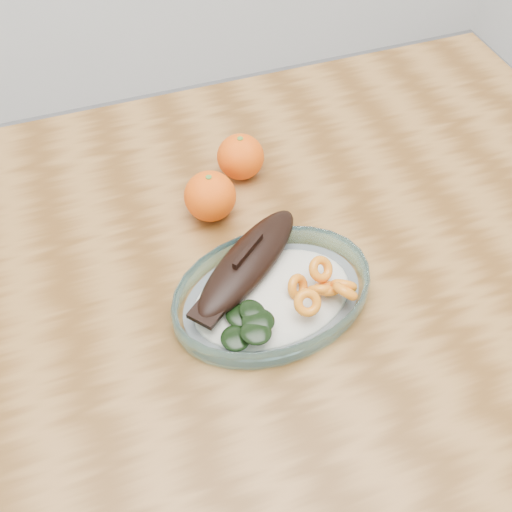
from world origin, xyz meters
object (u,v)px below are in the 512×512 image
plated_meal (272,291)px  dining_table (237,314)px  orange_left (210,196)px  orange_right (241,157)px

plated_meal → dining_table: bearing=104.8°
dining_table → orange_left: size_ratio=17.08×
dining_table → orange_left: 0.17m
orange_left → orange_right: (0.06, 0.06, -0.00)m
dining_table → orange_right: size_ratio=17.77×
orange_left → dining_table: bearing=-89.8°
dining_table → plated_meal: plated_meal is taller
orange_right → orange_left: bearing=-135.0°
dining_table → plated_meal: 0.14m
plated_meal → orange_left: bearing=91.5°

